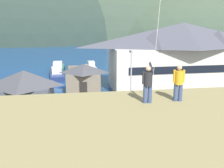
{
  "coord_description": "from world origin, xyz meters",
  "views": [
    {
      "loc": [
        -4.92,
        -18.86,
        10.7
      ],
      "look_at": [
        -0.81,
        9.0,
        3.8
      ],
      "focal_mm": 42.29,
      "sensor_mm": 36.0,
      "label": 1
    }
  ],
  "objects_px": {
    "storage_shed_waterside": "(84,78)",
    "moored_boat_outer_mooring": "(91,68)",
    "wharf_dock": "(76,73)",
    "person_companion": "(179,82)",
    "moored_boat_wharfside": "(57,74)",
    "parking_light_pole": "(131,77)",
    "storage_shed_near_lot": "(25,96)",
    "moored_boat_inner_slip": "(58,68)",
    "harbor_lodge": "(182,54)",
    "parked_car_mid_row_near": "(38,145)",
    "person_kite_flyer": "(148,83)",
    "parked_car_mid_row_center": "(141,114)"
  },
  "relations": [
    {
      "from": "storage_shed_waterside",
      "to": "moored_boat_outer_mooring",
      "type": "bearing_deg",
      "value": 83.0
    },
    {
      "from": "wharf_dock",
      "to": "moored_boat_outer_mooring",
      "type": "distance_m",
      "value": 4.81
    },
    {
      "from": "moored_boat_outer_mooring",
      "to": "wharf_dock",
      "type": "bearing_deg",
      "value": -132.82
    },
    {
      "from": "wharf_dock",
      "to": "person_companion",
      "type": "xyz_separation_m",
      "value": [
        4.49,
        -40.47,
        7.5
      ]
    },
    {
      "from": "moored_boat_wharfside",
      "to": "parking_light_pole",
      "type": "distance_m",
      "value": 22.39
    },
    {
      "from": "storage_shed_near_lot",
      "to": "moored_boat_inner_slip",
      "type": "xyz_separation_m",
      "value": [
        1.89,
        28.32,
        -2.19
      ]
    },
    {
      "from": "harbor_lodge",
      "to": "moored_boat_wharfside",
      "type": "distance_m",
      "value": 23.0
    },
    {
      "from": "moored_boat_outer_mooring",
      "to": "parked_car_mid_row_near",
      "type": "xyz_separation_m",
      "value": [
        -6.64,
        -35.74,
        0.34
      ]
    },
    {
      "from": "moored_boat_inner_slip",
      "to": "parking_light_pole",
      "type": "bearing_deg",
      "value": -69.66
    },
    {
      "from": "moored_boat_inner_slip",
      "to": "parked_car_mid_row_near",
      "type": "height_order",
      "value": "moored_boat_inner_slip"
    },
    {
      "from": "wharf_dock",
      "to": "parking_light_pole",
      "type": "xyz_separation_m",
      "value": [
        6.21,
        -22.54,
        3.84
      ]
    },
    {
      "from": "person_kite_flyer",
      "to": "moored_boat_wharfside",
      "type": "bearing_deg",
      "value": 99.85
    },
    {
      "from": "wharf_dock",
      "to": "moored_boat_inner_slip",
      "type": "height_order",
      "value": "moored_boat_inner_slip"
    },
    {
      "from": "moored_boat_outer_mooring",
      "to": "person_companion",
      "type": "relative_size",
      "value": 3.45
    },
    {
      "from": "storage_shed_waterside",
      "to": "harbor_lodge",
      "type": "bearing_deg",
      "value": 6.44
    },
    {
      "from": "storage_shed_near_lot",
      "to": "wharf_dock",
      "type": "relative_size",
      "value": 0.44
    },
    {
      "from": "parked_car_mid_row_near",
      "to": "person_companion",
      "type": "height_order",
      "value": "person_companion"
    },
    {
      "from": "wharf_dock",
      "to": "parked_car_mid_row_center",
      "type": "distance_m",
      "value": 27.29
    },
    {
      "from": "parked_car_mid_row_near",
      "to": "parking_light_pole",
      "type": "relative_size",
      "value": 0.61
    },
    {
      "from": "moored_boat_wharfside",
      "to": "storage_shed_near_lot",
      "type": "bearing_deg",
      "value": -95.18
    },
    {
      "from": "moored_boat_wharfside",
      "to": "moored_boat_inner_slip",
      "type": "bearing_deg",
      "value": 90.52
    },
    {
      "from": "storage_shed_near_lot",
      "to": "person_companion",
      "type": "xyz_separation_m",
      "value": [
        10.04,
        -16.23,
        4.94
      ]
    },
    {
      "from": "storage_shed_waterside",
      "to": "wharf_dock",
      "type": "relative_size",
      "value": 0.41
    },
    {
      "from": "moored_boat_wharfside",
      "to": "parking_light_pole",
      "type": "xyz_separation_m",
      "value": [
        9.8,
        -19.82,
        3.47
      ]
    },
    {
      "from": "wharf_dock",
      "to": "moored_boat_wharfside",
      "type": "xyz_separation_m",
      "value": [
        -3.59,
        -2.71,
        0.37
      ]
    },
    {
      "from": "moored_boat_outer_mooring",
      "to": "parking_light_pole",
      "type": "distance_m",
      "value": 26.45
    },
    {
      "from": "moored_boat_inner_slip",
      "to": "parking_light_pole",
      "type": "relative_size",
      "value": 1.14
    },
    {
      "from": "storage_shed_near_lot",
      "to": "moored_boat_wharfside",
      "type": "xyz_separation_m",
      "value": [
        1.95,
        21.54,
        -2.19
      ]
    },
    {
      "from": "harbor_lodge",
      "to": "moored_boat_wharfside",
      "type": "relative_size",
      "value": 3.02
    },
    {
      "from": "moored_boat_outer_mooring",
      "to": "person_kite_flyer",
      "type": "relative_size",
      "value": 3.23
    },
    {
      "from": "wharf_dock",
      "to": "parked_car_mid_row_near",
      "type": "bearing_deg",
      "value": -95.99
    },
    {
      "from": "storage_shed_waterside",
      "to": "parked_car_mid_row_center",
      "type": "xyz_separation_m",
      "value": [
        5.39,
        -12.53,
        -1.25
      ]
    },
    {
      "from": "moored_boat_inner_slip",
      "to": "parked_car_mid_row_near",
      "type": "bearing_deg",
      "value": -89.57
    },
    {
      "from": "wharf_dock",
      "to": "parked_car_mid_row_near",
      "type": "relative_size",
      "value": 3.27
    },
    {
      "from": "harbor_lodge",
      "to": "parked_car_mid_row_near",
      "type": "height_order",
      "value": "harbor_lodge"
    },
    {
      "from": "moored_boat_wharfside",
      "to": "moored_boat_outer_mooring",
      "type": "distance_m",
      "value": 9.26
    },
    {
      "from": "moored_boat_outer_mooring",
      "to": "storage_shed_waterside",
      "type": "bearing_deg",
      "value": -97.0
    },
    {
      "from": "person_kite_flyer",
      "to": "harbor_lodge",
      "type": "bearing_deg",
      "value": 63.96
    },
    {
      "from": "storage_shed_near_lot",
      "to": "moored_boat_inner_slip",
      "type": "height_order",
      "value": "storage_shed_near_lot"
    },
    {
      "from": "moored_boat_inner_slip",
      "to": "harbor_lodge",
      "type": "bearing_deg",
      "value": -38.44
    },
    {
      "from": "moored_boat_wharfside",
      "to": "moored_boat_inner_slip",
      "type": "xyz_separation_m",
      "value": [
        -0.06,
        6.78,
        -0.0
      ]
    },
    {
      "from": "storage_shed_near_lot",
      "to": "moored_boat_outer_mooring",
      "type": "distance_m",
      "value": 29.21
    },
    {
      "from": "harbor_lodge",
      "to": "storage_shed_waterside",
      "type": "relative_size",
      "value": 4.17
    },
    {
      "from": "moored_boat_inner_slip",
      "to": "person_companion",
      "type": "relative_size",
      "value": 4.66
    },
    {
      "from": "moored_boat_outer_mooring",
      "to": "parked_car_mid_row_near",
      "type": "bearing_deg",
      "value": -100.53
    },
    {
      "from": "moored_boat_outer_mooring",
      "to": "person_kite_flyer",
      "type": "bearing_deg",
      "value": -90.37
    },
    {
      "from": "moored_boat_inner_slip",
      "to": "person_kite_flyer",
      "type": "distance_m",
      "value": 45.67
    },
    {
      "from": "moored_boat_inner_slip",
      "to": "wharf_dock",
      "type": "bearing_deg",
      "value": -48.09
    },
    {
      "from": "wharf_dock",
      "to": "storage_shed_near_lot",
      "type": "bearing_deg",
      "value": -102.88
    },
    {
      "from": "moored_boat_wharfside",
      "to": "parked_car_mid_row_center",
      "type": "xyz_separation_m",
      "value": [
        10.1,
        -23.78,
        0.34
      ]
    }
  ]
}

